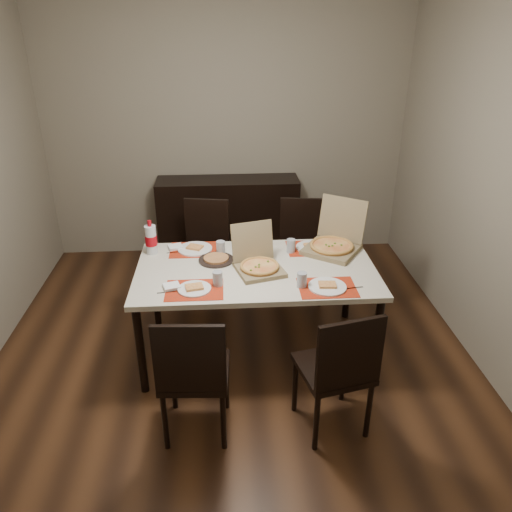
# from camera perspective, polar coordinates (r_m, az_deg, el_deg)

# --- Properties ---
(ground) EXTENTS (3.80, 4.00, 0.02)m
(ground) POSITION_cam_1_polar(r_m,az_deg,el_deg) (4.13, -2.58, -11.06)
(ground) COLOR #452715
(ground) RESTS_ON ground
(room_walls) EXTENTS (3.84, 4.02, 2.62)m
(room_walls) POSITION_cam_1_polar(r_m,az_deg,el_deg) (3.80, -3.29, 14.68)
(room_walls) COLOR gray
(room_walls) RESTS_ON ground
(sideboard) EXTENTS (1.50, 0.40, 0.90)m
(sideboard) POSITION_cam_1_polar(r_m,az_deg,el_deg) (5.47, -3.17, 4.21)
(sideboard) COLOR black
(sideboard) RESTS_ON ground
(dining_table) EXTENTS (1.80, 1.00, 0.75)m
(dining_table) POSITION_cam_1_polar(r_m,az_deg,el_deg) (3.79, 0.00, -2.26)
(dining_table) COLOR beige
(dining_table) RESTS_ON ground
(chair_near_left) EXTENTS (0.44, 0.44, 0.93)m
(chair_near_left) POSITION_cam_1_polar(r_m,az_deg,el_deg) (3.14, -7.17, -13.03)
(chair_near_left) COLOR black
(chair_near_left) RESTS_ON ground
(chair_near_right) EXTENTS (0.51, 0.51, 0.93)m
(chair_near_right) POSITION_cam_1_polar(r_m,az_deg,el_deg) (3.19, 9.45, -12.52)
(chair_near_right) COLOR black
(chair_near_right) RESTS_ON ground
(chair_far_left) EXTENTS (0.49, 0.49, 0.93)m
(chair_far_left) POSITION_cam_1_polar(r_m,az_deg,el_deg) (4.71, -5.79, 1.21)
(chair_far_left) COLOR black
(chair_far_left) RESTS_ON ground
(chair_far_right) EXTENTS (0.47, 0.47, 0.93)m
(chair_far_right) POSITION_cam_1_polar(r_m,az_deg,el_deg) (4.73, 5.25, 1.32)
(chair_far_right) COLOR black
(chair_far_right) RESTS_ON ground
(setting_near_left) EXTENTS (0.46, 0.30, 0.11)m
(setting_near_left) POSITION_cam_1_polar(r_m,az_deg,el_deg) (3.50, -6.65, -3.43)
(setting_near_left) COLOR #B8240C
(setting_near_left) RESTS_ON dining_table
(setting_near_right) EXTENTS (0.47, 0.30, 0.11)m
(setting_near_right) POSITION_cam_1_polar(r_m,az_deg,el_deg) (3.52, 7.42, -3.29)
(setting_near_right) COLOR #B8240C
(setting_near_right) RESTS_ON dining_table
(setting_far_left) EXTENTS (0.47, 0.30, 0.11)m
(setting_far_left) POSITION_cam_1_polar(r_m,az_deg,el_deg) (4.05, -6.55, 0.86)
(setting_far_left) COLOR #B8240C
(setting_far_left) RESTS_ON dining_table
(setting_far_right) EXTENTS (0.47, 0.30, 0.11)m
(setting_far_right) POSITION_cam_1_polar(r_m,az_deg,el_deg) (4.07, 5.78, 1.04)
(setting_far_right) COLOR #B8240C
(setting_far_right) RESTS_ON dining_table
(napkin_loose) EXTENTS (0.15, 0.14, 0.02)m
(napkin_loose) POSITION_cam_1_polar(r_m,az_deg,el_deg) (3.73, 1.10, -1.46)
(napkin_loose) COLOR white
(napkin_loose) RESTS_ON dining_table
(pizza_box_center) EXTENTS (0.41, 0.43, 0.33)m
(pizza_box_center) POSITION_cam_1_polar(r_m,az_deg,el_deg) (3.71, 0.24, -0.86)
(pizza_box_center) COLOR olive
(pizza_box_center) RESTS_ON dining_table
(pizza_box_right) EXTENTS (0.56, 0.58, 0.39)m
(pizza_box_right) POSITION_cam_1_polar(r_m,az_deg,el_deg) (4.06, 8.83, 1.44)
(pizza_box_right) COLOR olive
(pizza_box_right) RESTS_ON dining_table
(faina_plate) EXTENTS (0.27, 0.27, 0.03)m
(faina_plate) POSITION_cam_1_polar(r_m,az_deg,el_deg) (3.87, -4.58, -0.38)
(faina_plate) COLOR black
(faina_plate) RESTS_ON dining_table
(dip_bowl) EXTENTS (0.13, 0.13, 0.03)m
(dip_bowl) POSITION_cam_1_polar(r_m,az_deg,el_deg) (3.96, 0.09, 0.34)
(dip_bowl) COLOR white
(dip_bowl) RESTS_ON dining_table
(soda_bottle) EXTENTS (0.09, 0.09, 0.28)m
(soda_bottle) POSITION_cam_1_polar(r_m,az_deg,el_deg) (4.03, -11.90, 1.85)
(soda_bottle) COLOR silver
(soda_bottle) RESTS_ON dining_table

